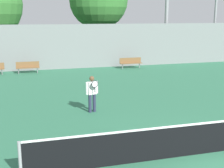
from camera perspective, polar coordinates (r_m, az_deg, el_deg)
ground_plane at (r=10.17m, az=16.78°, el=-12.00°), size 100.00×100.00×0.00m
tennis_net at (r=9.98m, az=16.96°, el=-9.34°), size 10.96×0.09×1.00m
tennis_player at (r=13.40m, az=-3.67°, el=-1.44°), size 0.56×0.47×1.59m
bench_courtside_far at (r=23.28m, az=-15.16°, el=3.14°), size 1.64×0.40×0.83m
bench_adjacent_court at (r=24.62m, az=3.43°, el=4.05°), size 1.76×0.40×0.83m
back_fence at (r=24.83m, az=-3.71°, el=6.94°), size 26.03×0.06×3.43m
tree_green_tall at (r=29.08m, az=-2.49°, el=15.16°), size 5.30×5.30×8.12m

